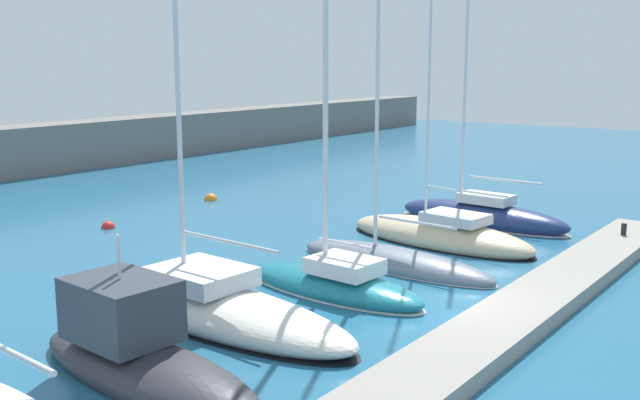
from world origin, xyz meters
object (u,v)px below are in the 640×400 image
at_px(sailboat_teal_fourth, 334,280).
at_px(sailboat_navy_seventh, 482,215).
at_px(sailboat_sand_sixth, 440,235).
at_px(mooring_buoy_orange, 211,200).
at_px(dock_bollard, 624,229).
at_px(motorboat_charcoal_second, 138,353).
at_px(sailboat_ivory_third, 204,303).
at_px(mooring_buoy_red, 108,228).
at_px(sailboat_slate_fifth, 393,260).

height_order(sailboat_teal_fourth, sailboat_navy_seventh, sailboat_navy_seventh).
xyz_separation_m(sailboat_sand_sixth, mooring_buoy_orange, (1.19, 13.38, -0.29)).
relative_size(mooring_buoy_orange, dock_bollard, 1.50).
bearing_deg(motorboat_charcoal_second, sailboat_teal_fourth, -84.72).
distance_m(sailboat_ivory_third, mooring_buoy_red, 12.38).
relative_size(sailboat_sand_sixth, mooring_buoy_orange, 24.61).
bearing_deg(dock_bollard, sailboat_slate_fifth, 143.78).
xyz_separation_m(motorboat_charcoal_second, mooring_buoy_red, (9.26, 12.79, -0.57)).
distance_m(motorboat_charcoal_second, mooring_buoy_orange, 21.43).
relative_size(sailboat_slate_fifth, sailboat_sand_sixth, 0.92).
distance_m(sailboat_teal_fourth, mooring_buoy_red, 12.81).
height_order(mooring_buoy_red, mooring_buoy_orange, mooring_buoy_orange).
xyz_separation_m(sailboat_slate_fifth, dock_bollard, (7.55, -5.53, 0.44)).
relative_size(sailboat_teal_fourth, mooring_buoy_red, 23.84).
distance_m(sailboat_teal_fourth, dock_bollard, 12.41).
bearing_deg(sailboat_teal_fourth, sailboat_navy_seventh, -84.12).
bearing_deg(mooring_buoy_red, sailboat_navy_seventh, -51.19).
height_order(motorboat_charcoal_second, sailboat_navy_seventh, sailboat_navy_seventh).
distance_m(sailboat_navy_seventh, mooring_buoy_red, 15.77).
xyz_separation_m(motorboat_charcoal_second, sailboat_teal_fourth, (7.61, 0.09, -0.16)).
bearing_deg(dock_bollard, mooring_buoy_red, 117.51).
bearing_deg(sailboat_slate_fifth, sailboat_sand_sixth, -81.37).
height_order(sailboat_sand_sixth, mooring_buoy_orange, sailboat_sand_sixth).
relative_size(sailboat_teal_fourth, mooring_buoy_orange, 20.84).
distance_m(sailboat_sand_sixth, mooring_buoy_red, 13.70).
distance_m(motorboat_charcoal_second, mooring_buoy_red, 15.80).
xyz_separation_m(motorboat_charcoal_second, sailboat_navy_seventh, (19.15, 0.50, -0.14)).
relative_size(motorboat_charcoal_second, sailboat_ivory_third, 0.45).
bearing_deg(sailboat_slate_fifth, mooring_buoy_orange, -16.48).
xyz_separation_m(sailboat_navy_seventh, mooring_buoy_red, (-9.88, 12.29, -0.42)).
distance_m(sailboat_slate_fifth, mooring_buoy_red, 12.80).
relative_size(mooring_buoy_red, mooring_buoy_orange, 0.87).
xyz_separation_m(motorboat_charcoal_second, sailboat_ivory_third, (3.75, 1.71, -0.20)).
xyz_separation_m(sailboat_slate_fifth, sailboat_navy_seventh, (7.96, 0.37, 0.21)).
distance_m(sailboat_ivory_third, mooring_buoy_orange, 17.49).
distance_m(sailboat_sand_sixth, sailboat_navy_seventh, 3.96).
bearing_deg(sailboat_teal_fourth, mooring_buoy_red, -3.58).
bearing_deg(sailboat_sand_sixth, mooring_buoy_red, 31.96).
height_order(sailboat_ivory_third, mooring_buoy_red, sailboat_ivory_third).
height_order(sailboat_slate_fifth, mooring_buoy_red, sailboat_slate_fifth).
distance_m(sailboat_slate_fifth, mooring_buoy_orange, 14.63).
distance_m(sailboat_teal_fourth, sailboat_sand_sixth, 7.58).
bearing_deg(mooring_buoy_orange, mooring_buoy_red, -171.82).
bearing_deg(sailboat_ivory_third, mooring_buoy_red, -23.10).
xyz_separation_m(sailboat_teal_fourth, sailboat_navy_seventh, (11.54, 0.41, 0.02)).
height_order(sailboat_teal_fourth, mooring_buoy_orange, sailboat_teal_fourth).
height_order(sailboat_ivory_third, sailboat_sand_sixth, sailboat_sand_sixth).
bearing_deg(mooring_buoy_orange, sailboat_navy_seventh, -78.25).
bearing_deg(sailboat_teal_fourth, mooring_buoy_orange, -28.75).
bearing_deg(sailboat_navy_seventh, sailboat_ivory_third, 89.17).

